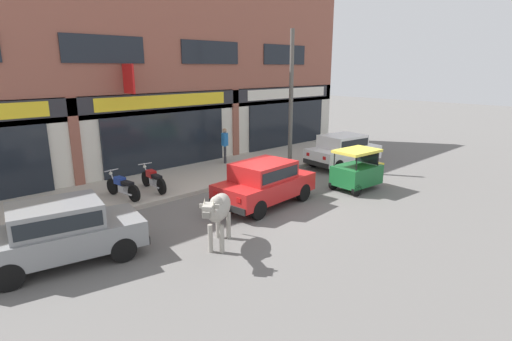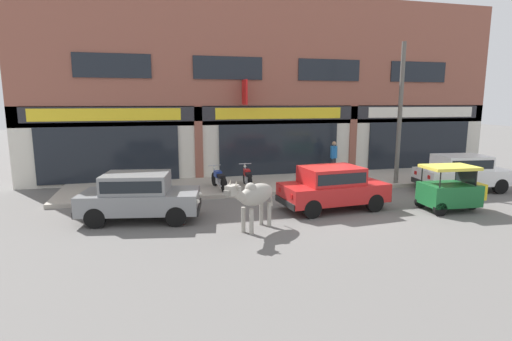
{
  "view_description": "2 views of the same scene",
  "coord_description": "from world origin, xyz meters",
  "px_view_note": "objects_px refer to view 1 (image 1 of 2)",
  "views": [
    {
      "loc": [
        -8.88,
        -9.12,
        4.42
      ],
      "look_at": [
        0.67,
        1.0,
        0.82
      ],
      "focal_mm": 28.0,
      "sensor_mm": 36.0,
      "label": 1
    },
    {
      "loc": [
        -5.81,
        -12.2,
        3.61
      ],
      "look_at": [
        -2.41,
        1.0,
        1.24
      ],
      "focal_mm": 28.0,
      "sensor_mm": 36.0,
      "label": 2
    }
  ],
  "objects_px": {
    "car_1": "(264,181)",
    "auto_rickshaw": "(358,172)",
    "pedestrian": "(225,142)",
    "utility_pole": "(291,100)",
    "car_2": "(60,230)",
    "motorcycle_0": "(123,187)",
    "car_0": "(343,149)",
    "cow": "(218,209)",
    "motorcycle_1": "(153,180)"
  },
  "relations": [
    {
      "from": "motorcycle_0",
      "to": "motorcycle_1",
      "type": "height_order",
      "value": "same"
    },
    {
      "from": "pedestrian",
      "to": "utility_pole",
      "type": "xyz_separation_m",
      "value": [
        1.8,
        -2.36,
        1.93
      ]
    },
    {
      "from": "pedestrian",
      "to": "utility_pole",
      "type": "height_order",
      "value": "utility_pole"
    },
    {
      "from": "utility_pole",
      "to": "auto_rickshaw",
      "type": "bearing_deg",
      "value": -97.08
    },
    {
      "from": "pedestrian",
      "to": "utility_pole",
      "type": "bearing_deg",
      "value": -52.59
    },
    {
      "from": "car_0",
      "to": "car_2",
      "type": "relative_size",
      "value": 0.99
    },
    {
      "from": "car_2",
      "to": "utility_pole",
      "type": "relative_size",
      "value": 0.65
    },
    {
      "from": "pedestrian",
      "to": "utility_pole",
      "type": "relative_size",
      "value": 0.27
    },
    {
      "from": "utility_pole",
      "to": "motorcycle_1",
      "type": "bearing_deg",
      "value": 172.5
    },
    {
      "from": "motorcycle_1",
      "to": "car_2",
      "type": "bearing_deg",
      "value": -142.44
    },
    {
      "from": "motorcycle_0",
      "to": "utility_pole",
      "type": "xyz_separation_m",
      "value": [
        7.51,
        -0.76,
        2.53
      ]
    },
    {
      "from": "motorcycle_1",
      "to": "motorcycle_0",
      "type": "bearing_deg",
      "value": -176.28
    },
    {
      "from": "utility_pole",
      "to": "car_1",
      "type": "bearing_deg",
      "value": -147.57
    },
    {
      "from": "cow",
      "to": "motorcycle_1",
      "type": "height_order",
      "value": "cow"
    },
    {
      "from": "auto_rickshaw",
      "to": "car_2",
      "type": "bearing_deg",
      "value": 171.68
    },
    {
      "from": "car_1",
      "to": "car_2",
      "type": "relative_size",
      "value": 0.98
    },
    {
      "from": "car_1",
      "to": "motorcycle_0",
      "type": "height_order",
      "value": "car_1"
    },
    {
      "from": "cow",
      "to": "motorcycle_1",
      "type": "xyz_separation_m",
      "value": [
        0.97,
        5.01,
        -0.46
      ]
    },
    {
      "from": "auto_rickshaw",
      "to": "motorcycle_0",
      "type": "height_order",
      "value": "auto_rickshaw"
    },
    {
      "from": "car_1",
      "to": "auto_rickshaw",
      "type": "relative_size",
      "value": 1.83
    },
    {
      "from": "motorcycle_0",
      "to": "car_0",
      "type": "bearing_deg",
      "value": -12.45
    },
    {
      "from": "car_0",
      "to": "motorcycle_0",
      "type": "bearing_deg",
      "value": 167.55
    },
    {
      "from": "car_1",
      "to": "auto_rickshaw",
      "type": "bearing_deg",
      "value": -16.62
    },
    {
      "from": "car_0",
      "to": "utility_pole",
      "type": "distance_m",
      "value": 3.37
    },
    {
      "from": "auto_rickshaw",
      "to": "motorcycle_0",
      "type": "distance_m",
      "value": 8.39
    },
    {
      "from": "car_1",
      "to": "motorcycle_0",
      "type": "bearing_deg",
      "value": 133.59
    },
    {
      "from": "cow",
      "to": "pedestrian",
      "type": "distance_m",
      "value": 8.54
    },
    {
      "from": "car_2",
      "to": "car_0",
      "type": "bearing_deg",
      "value": 4.48
    },
    {
      "from": "car_2",
      "to": "motorcycle_0",
      "type": "height_order",
      "value": "car_2"
    },
    {
      "from": "car_0",
      "to": "car_1",
      "type": "xyz_separation_m",
      "value": [
        -6.33,
        -1.32,
        0.0
      ]
    },
    {
      "from": "pedestrian",
      "to": "car_2",
      "type": "bearing_deg",
      "value": -151.48
    },
    {
      "from": "car_2",
      "to": "auto_rickshaw",
      "type": "xyz_separation_m",
      "value": [
        10.0,
        -1.46,
        -0.15
      ]
    },
    {
      "from": "car_1",
      "to": "car_2",
      "type": "height_order",
      "value": "same"
    },
    {
      "from": "auto_rickshaw",
      "to": "pedestrian",
      "type": "distance_m",
      "value": 6.33
    },
    {
      "from": "car_0",
      "to": "pedestrian",
      "type": "bearing_deg",
      "value": 136.31
    },
    {
      "from": "car_1",
      "to": "car_2",
      "type": "bearing_deg",
      "value": 176.88
    },
    {
      "from": "car_0",
      "to": "auto_rickshaw",
      "type": "height_order",
      "value": "auto_rickshaw"
    },
    {
      "from": "car_2",
      "to": "motorcycle_1",
      "type": "xyz_separation_m",
      "value": [
        4.14,
        3.18,
        -0.27
      ]
    },
    {
      "from": "car_0",
      "to": "utility_pole",
      "type": "xyz_separation_m",
      "value": [
        -2.1,
        1.37,
        2.26
      ]
    },
    {
      "from": "motorcycle_1",
      "to": "utility_pole",
      "type": "relative_size",
      "value": 0.31
    },
    {
      "from": "motorcycle_1",
      "to": "cow",
      "type": "bearing_deg",
      "value": -100.99
    },
    {
      "from": "auto_rickshaw",
      "to": "pedestrian",
      "type": "relative_size",
      "value": 1.27
    },
    {
      "from": "auto_rickshaw",
      "to": "motorcycle_0",
      "type": "xyz_separation_m",
      "value": [
        -7.04,
        4.57,
        -0.12
      ]
    },
    {
      "from": "car_0",
      "to": "motorcycle_0",
      "type": "distance_m",
      "value": 9.84
    },
    {
      "from": "pedestrian",
      "to": "cow",
      "type": "bearing_deg",
      "value": -130.09
    },
    {
      "from": "motorcycle_0",
      "to": "utility_pole",
      "type": "height_order",
      "value": "utility_pole"
    },
    {
      "from": "car_2",
      "to": "pedestrian",
      "type": "xyz_separation_m",
      "value": [
        8.67,
        4.71,
        0.33
      ]
    },
    {
      "from": "car_0",
      "to": "pedestrian",
      "type": "relative_size",
      "value": 2.34
    },
    {
      "from": "cow",
      "to": "car_1",
      "type": "xyz_separation_m",
      "value": [
        3.07,
        1.48,
        -0.19
      ]
    },
    {
      "from": "auto_rickshaw",
      "to": "motorcycle_0",
      "type": "relative_size",
      "value": 1.12
    }
  ]
}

